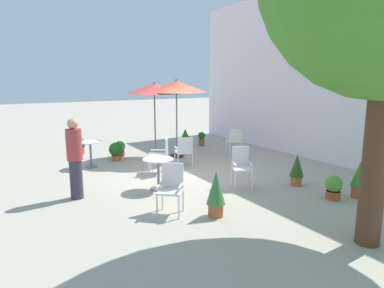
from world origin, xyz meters
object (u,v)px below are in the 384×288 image
Objects in this scene: potted_plant_6 at (116,151)px; patio_chair_0 at (184,150)px; potted_plant_5 at (185,136)px; potted_plant_7 at (202,138)px; patio_umbrella_1 at (176,87)px; patio_chair_1 at (242,164)px; potted_plant_8 at (81,145)px; patio_chair_3 at (171,185)px; potted_plant_1 at (359,178)px; potted_plant_2 at (334,187)px; patio_umbrella_0 at (154,90)px; potted_plant_0 at (216,192)px; patio_chair_2 at (235,139)px; patio_chair_4 at (162,153)px; potted_plant_3 at (297,169)px; cafe_table_1 at (158,168)px; standing_person at (75,158)px; cafe_table_0 at (90,150)px; potted_plant_4 at (120,148)px.

patio_chair_0 is at bearing 39.27° from potted_plant_6.
potted_plant_7 is at bearing 22.70° from potted_plant_5.
patio_umbrella_1 is 2.65× the size of patio_chair_1.
patio_chair_0 reaches higher than potted_plant_8.
patio_umbrella_1 is 4.98m from patio_chair_3.
patio_chair_0 is 4.55m from potted_plant_1.
potted_plant_8 reaches higher than potted_plant_2.
potted_plant_2 is (5.50, 1.57, -1.88)m from patio_umbrella_0.
potted_plant_0 is 1.64× the size of potted_plant_8.
patio_chair_3 is at bearing -50.27° from patio_chair_2.
patio_chair_4 is 1.29× the size of potted_plant_3.
patio_umbrella_0 is 0.97× the size of patio_umbrella_1.
potted_plant_7 is (-1.95, -0.05, -0.25)m from patio_chair_2.
patio_chair_3 is at bearing -89.82° from potted_plant_3.
patio_chair_1 is at bearing 127.89° from potted_plant_0.
potted_plant_5 is (-1.90, 1.37, -1.91)m from patio_umbrella_1.
potted_plant_0 is at bearing -7.64° from patio_chair_4.
potted_plant_6 is at bearing -96.85° from patio_umbrella_0.
potted_plant_0 is at bearing 6.84° from cafe_table_1.
potted_plant_6 is (-1.74, -1.42, -0.18)m from patio_chair_0.
patio_umbrella_0 reaches higher than patio_chair_3.
potted_plant_7 is at bearing 178.58° from potted_plant_1.
patio_chair_2 is 2.69m from potted_plant_5.
patio_umbrella_1 is 1.45× the size of standing_person.
patio_umbrella_0 is 2.52m from patio_chair_4.
potted_plant_7 is (-2.67, 2.92, -0.26)m from patio_chair_4.
potted_plant_2 is at bearing 19.65° from patio_chair_0.
cafe_table_1 is at bearing 79.53° from standing_person.
potted_plant_6 is 3.58m from potted_plant_7.
standing_person is at bearing -49.57° from potted_plant_5.
patio_umbrella_1 is 4.55m from standing_person.
potted_plant_8 is (-7.35, -4.06, -0.13)m from potted_plant_1.
potted_plant_0 reaches higher than potted_plant_8.
potted_plant_7 is at bearing 172.90° from potted_plant_3.
potted_plant_8 is at bearing 165.95° from standing_person.
standing_person reaches higher than cafe_table_1.
cafe_table_0 is 2.16m from patio_chair_4.
patio_chair_1 is 2.03m from potted_plant_2.
patio_chair_3 reaches higher than patio_chair_1.
potted_plant_4 is 3.22m from potted_plant_7.
cafe_table_0 is 4.22m from patio_chair_3.
cafe_table_1 is at bearing -23.35° from patio_umbrella_0.
potted_plant_1 reaches higher than potted_plant_8.
patio_chair_2 is at bearing 57.22° from potted_plant_8.
patio_chair_0 is at bearing 146.81° from patio_chair_3.
cafe_table_1 is 1.42× the size of potted_plant_4.
potted_plant_0 is at bearing -24.88° from potted_plant_5.
potted_plant_4 is at bearing -118.67° from patio_chair_2.
cafe_table_0 is 1.47× the size of potted_plant_4.
standing_person is at bearing -100.47° from cafe_table_1.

